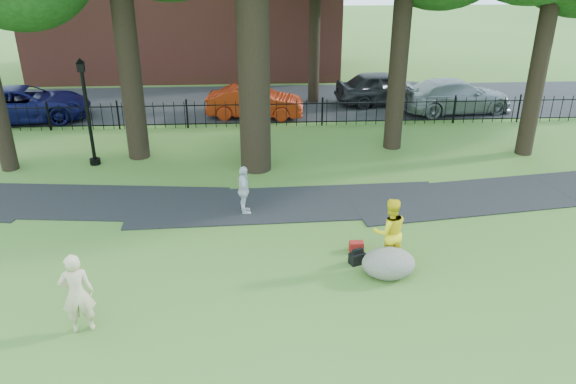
{
  "coord_description": "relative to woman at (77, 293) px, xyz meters",
  "views": [
    {
      "loc": [
        0.05,
        -12.14,
        7.77
      ],
      "look_at": [
        0.88,
        2.0,
        1.31
      ],
      "focal_mm": 35.0,
      "sensor_mm": 36.0,
      "label": 1
    }
  ],
  "objects": [
    {
      "name": "grey_car",
      "position": [
        10.34,
        17.46,
        -0.11
      ],
      "size": [
        5.06,
        2.44,
        1.67
      ],
      "primitive_type": "imported",
      "rotation": [
        0.0,
        0.0,
        1.67
      ],
      "color": "black",
      "rests_on": "ground"
    },
    {
      "name": "footpath",
      "position": [
        4.81,
        5.97,
        -0.94
      ],
      "size": [
        36.07,
        3.85,
        0.03
      ],
      "primitive_type": "cube",
      "rotation": [
        0.0,
        0.0,
        0.03
      ],
      "color": "black",
      "rests_on": "ground"
    },
    {
      "name": "street",
      "position": [
        3.81,
        18.07,
        -0.94
      ],
      "size": [
        80.0,
        7.0,
        0.02
      ],
      "primitive_type": "cube",
      "color": "black",
      "rests_on": "ground"
    },
    {
      "name": "iron_fence",
      "position": [
        3.81,
        14.07,
        -0.34
      ],
      "size": [
        44.0,
        0.04,
        1.2
      ],
      "color": "black",
      "rests_on": "ground"
    },
    {
      "name": "lamppost",
      "position": [
        -2.21,
        9.87,
        0.99
      ],
      "size": [
        0.39,
        0.39,
        3.94
      ],
      "rotation": [
        0.0,
        0.0,
        0.11
      ],
      "color": "black",
      "rests_on": "ground"
    },
    {
      "name": "pedestrian",
      "position": [
        3.42,
        5.44,
        -0.17
      ],
      "size": [
        0.47,
        0.94,
        1.54
      ],
      "primitive_type": "imported",
      "rotation": [
        0.0,
        0.0,
        1.68
      ],
      "color": "silver",
      "rests_on": "ground"
    },
    {
      "name": "silver_car",
      "position": [
        13.45,
        15.86,
        -0.15
      ],
      "size": [
        5.71,
        2.95,
        1.58
      ],
      "primitive_type": "imported",
      "rotation": [
        0.0,
        0.0,
        1.71
      ],
      "color": "gray",
      "rests_on": "ground"
    },
    {
      "name": "man",
      "position": [
        7.17,
        2.31,
        -0.02
      ],
      "size": [
        0.95,
        0.76,
        1.84
      ],
      "primitive_type": "imported",
      "rotation": [
        0.0,
        0.0,
        3.22
      ],
      "color": "yellow",
      "rests_on": "ground"
    },
    {
      "name": "boulder",
      "position": [
        7.06,
        1.75,
        -0.55
      ],
      "size": [
        1.48,
        1.21,
        0.78
      ],
      "primitive_type": "ellipsoid",
      "rotation": [
        0.0,
        0.0,
        -0.16
      ],
      "color": "slate",
      "rests_on": "ground"
    },
    {
      "name": "red_bag",
      "position": [
        6.47,
        3.0,
        -0.81
      ],
      "size": [
        0.38,
        0.24,
        0.26
      ],
      "primitive_type": "cube",
      "rotation": [
        0.0,
        0.0,
        -0.01
      ],
      "color": "maroon",
      "rests_on": "ground"
    },
    {
      "name": "navy_van",
      "position": [
        -6.73,
        15.63,
        -0.15
      ],
      "size": [
        5.98,
        3.36,
        1.58
      ],
      "primitive_type": "imported",
      "rotation": [
        0.0,
        0.0,
        1.71
      ],
      "color": "#0D0F45",
      "rests_on": "ground"
    },
    {
      "name": "backpack",
      "position": [
        6.39,
        2.34,
        -0.79
      ],
      "size": [
        0.47,
        0.39,
        0.3
      ],
      "primitive_type": "cube",
      "rotation": [
        0.0,
        0.0,
        0.41
      ],
      "color": "black",
      "rests_on": "ground"
    },
    {
      "name": "ground",
      "position": [
        3.81,
        2.07,
        -0.94
      ],
      "size": [
        120.0,
        120.0,
        0.0
      ],
      "primitive_type": "plane",
      "color": "#3F6322",
      "rests_on": "ground"
    },
    {
      "name": "woman",
      "position": [
        0.0,
        0.0,
        0.0
      ],
      "size": [
        0.77,
        0.6,
        1.88
      ],
      "primitive_type": "imported",
      "rotation": [
        0.0,
        0.0,
        3.39
      ],
      "color": "#CEB88E",
      "rests_on": "ground"
    },
    {
      "name": "red_sedan",
      "position": [
        3.81,
        15.57,
        -0.2
      ],
      "size": [
        4.61,
        2.03,
        1.47
      ],
      "primitive_type": "imported",
      "rotation": [
        0.0,
        0.0,
        1.46
      ],
      "color": "#9B240B",
      "rests_on": "ground"
    }
  ]
}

